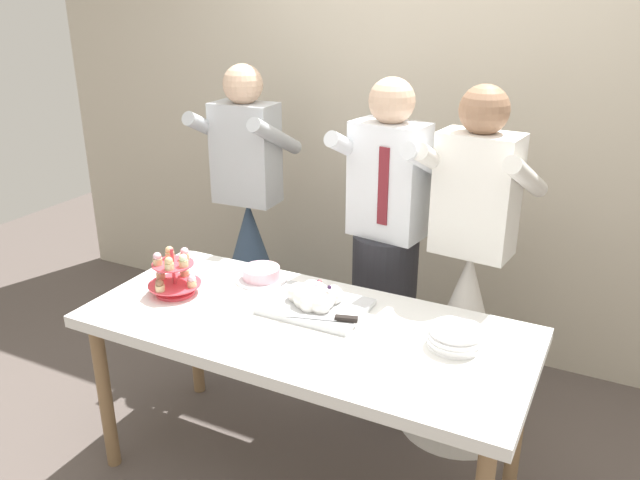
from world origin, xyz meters
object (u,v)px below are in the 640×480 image
(plate_stack, at_px, (455,337))
(person_bride, at_px, (465,319))
(cupcake_stand, at_px, (174,275))
(main_cake_tray, at_px, (315,300))
(dessert_table, at_px, (304,338))
(round_cake, at_px, (261,274))
(person_groom, at_px, (385,268))
(person_guest, at_px, (250,257))

(plate_stack, height_order, person_bride, person_bride)
(cupcake_stand, bearing_deg, main_cake_tray, 13.25)
(plate_stack, distance_m, person_bride, 0.63)
(cupcake_stand, xyz_separation_m, main_cake_tray, (0.61, 0.14, -0.05))
(dessert_table, relative_size, person_bride, 1.08)
(person_bride, bearing_deg, round_cake, -154.32)
(plate_stack, distance_m, person_groom, 0.80)
(person_groom, bearing_deg, round_cake, -134.27)
(main_cake_tray, relative_size, plate_stack, 2.09)
(cupcake_stand, xyz_separation_m, plate_stack, (1.21, 0.12, -0.05))
(cupcake_stand, distance_m, person_groom, 1.02)
(main_cake_tray, height_order, person_bride, person_bride)
(main_cake_tray, bearing_deg, person_groom, 81.75)
(cupcake_stand, relative_size, plate_stack, 1.11)
(dessert_table, bearing_deg, person_bride, 53.89)
(person_groom, relative_size, person_bride, 1.00)
(round_cake, height_order, person_bride, person_bride)
(dessert_table, height_order, person_groom, person_groom)
(person_bride, bearing_deg, main_cake_tray, -132.40)
(plate_stack, relative_size, person_guest, 0.12)
(person_bride, bearing_deg, cupcake_stand, -148.09)
(person_bride, bearing_deg, person_groom, 175.20)
(main_cake_tray, distance_m, person_bride, 0.78)
(person_groom, xyz_separation_m, person_bride, (0.42, -0.03, -0.16))
(plate_stack, height_order, person_groom, person_groom)
(round_cake, bearing_deg, dessert_table, -35.79)
(plate_stack, bearing_deg, person_guest, 151.77)
(person_groom, relative_size, person_guest, 1.00)
(main_cake_tray, distance_m, person_groom, 0.59)
(dessert_table, relative_size, plate_stack, 8.72)
(main_cake_tray, relative_size, person_bride, 0.26)
(cupcake_stand, bearing_deg, dessert_table, 2.27)
(person_guest, bearing_deg, main_cake_tray, -42.35)
(dessert_table, bearing_deg, person_groom, 84.25)
(round_cake, relative_size, person_groom, 0.14)
(plate_stack, relative_size, round_cake, 0.86)
(cupcake_stand, bearing_deg, plate_stack, 5.46)
(cupcake_stand, relative_size, main_cake_tray, 0.53)
(person_groom, distance_m, person_bride, 0.45)
(person_bride, bearing_deg, person_guest, 172.64)
(cupcake_stand, height_order, person_groom, person_groom)
(dessert_table, distance_m, person_groom, 0.71)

